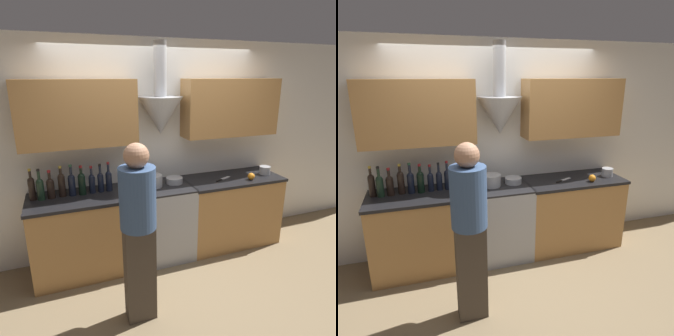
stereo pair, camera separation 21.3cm
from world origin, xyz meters
TOP-DOWN VIEW (x-y plane):
  - ground_plane at (0.00, 0.00)m, footprint 12.00×12.00m
  - wall_back at (0.00, 0.58)m, footprint 8.40×0.52m
  - counter_left at (-0.92, 0.31)m, footprint 1.25×0.62m
  - counter_right at (0.92, 0.31)m, footprint 1.26×0.62m
  - stove_range at (0.00, 0.31)m, footprint 0.61×0.60m
  - wine_bottle_0 at (-1.45, 0.39)m, footprint 0.07×0.07m
  - wine_bottle_1 at (-1.37, 0.36)m, footprint 0.08×0.08m
  - wine_bottle_2 at (-1.27, 0.38)m, footprint 0.08×0.08m
  - wine_bottle_3 at (-1.16, 0.39)m, footprint 0.08×0.08m
  - wine_bottle_4 at (-1.05, 0.38)m, footprint 0.08×0.08m
  - wine_bottle_5 at (-0.95, 0.37)m, footprint 0.08×0.08m
  - wine_bottle_6 at (-0.84, 0.38)m, footprint 0.07×0.07m
  - wine_bottle_7 at (-0.74, 0.39)m, footprint 0.07×0.07m
  - wine_bottle_8 at (-0.65, 0.39)m, footprint 0.07×0.07m
  - stock_pot at (-0.14, 0.34)m, footprint 0.21×0.21m
  - mixing_bowl at (0.14, 0.36)m, footprint 0.20×0.20m
  - orange_fruit at (1.09, 0.14)m, footprint 0.09×0.09m
  - saucepan at (1.40, 0.27)m, footprint 0.14×0.14m
  - chefs_knife at (0.77, 0.28)m, footprint 0.25×0.13m
  - person_foreground_left at (-0.57, -0.59)m, footprint 0.31×0.31m

SIDE VIEW (x-z plane):
  - ground_plane at x=0.00m, z-range 0.00..0.00m
  - counter_right at x=0.92m, z-range 0.00..0.93m
  - counter_left at x=-0.92m, z-range 0.00..0.93m
  - stove_range at x=0.00m, z-range 0.00..0.93m
  - chefs_knife at x=0.77m, z-range 0.92..0.94m
  - person_foreground_left at x=-0.57m, z-range 0.10..1.77m
  - mixing_bowl at x=0.14m, z-range 0.93..1.00m
  - orange_fruit at x=1.09m, z-range 0.93..1.01m
  - saucepan at x=1.40m, z-range 0.93..1.03m
  - stock_pot at x=-0.14m, z-range 0.93..1.07m
  - wine_bottle_6 at x=-0.84m, z-range 0.89..1.20m
  - wine_bottle_2 at x=-1.27m, z-range 0.90..1.21m
  - wine_bottle_7 at x=-0.74m, z-range 0.89..1.21m
  - wine_bottle_8 at x=-0.65m, z-range 0.89..1.23m
  - wine_bottle_1 at x=-1.37m, z-range 0.89..1.23m
  - wine_bottle_4 at x=-1.05m, z-range 0.89..1.24m
  - wine_bottle_5 at x=-0.95m, z-range 0.90..1.23m
  - wine_bottle_0 at x=-1.45m, z-range 0.90..1.24m
  - wine_bottle_3 at x=-1.16m, z-range 0.90..1.24m
  - wall_back at x=0.00m, z-range 0.17..2.77m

